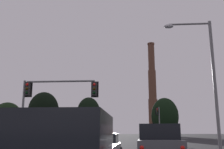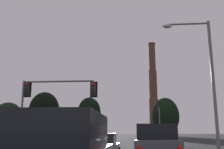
# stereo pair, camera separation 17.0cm
# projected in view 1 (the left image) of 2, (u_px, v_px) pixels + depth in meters

# --- Properties ---
(suv_right_lane_front) EXTENTS (2.32, 4.98, 1.86)m
(suv_right_lane_front) POSITION_uv_depth(u_px,v_px,m) (159.00, 145.00, 12.52)
(suv_right_lane_front) COLOR #4C4F54
(suv_right_lane_front) RESTS_ON ground_plane
(sedan_center_lane_front) EXTENTS (2.01, 4.71, 1.43)m
(sedan_center_lane_front) POSITION_uv_depth(u_px,v_px,m) (102.00, 148.00, 13.78)
(sedan_center_lane_front) COLOR gray
(sedan_center_lane_front) RESTS_ON ground_plane
(hatchback_left_lane_front) EXTENTS (1.92, 4.11, 1.44)m
(hatchback_left_lane_front) POSITION_uv_depth(u_px,v_px,m) (40.00, 148.00, 13.85)
(hatchback_left_lane_front) COLOR #4C4F54
(hatchback_left_lane_front) RESTS_ON ground_plane
(traffic_light_far_right) EXTENTS (0.78, 0.50, 5.61)m
(traffic_light_far_right) POSITION_uv_depth(u_px,v_px,m) (158.00, 119.00, 43.03)
(traffic_light_far_right) COLOR slate
(traffic_light_far_right) RESTS_ON ground_plane
(traffic_light_overhead_left) EXTENTS (6.07, 0.50, 5.49)m
(traffic_light_overhead_left) POSITION_uv_depth(u_px,v_px,m) (49.00, 96.00, 20.31)
(traffic_light_overhead_left) COLOR slate
(traffic_light_overhead_left) RESTS_ON ground_plane
(street_lamp) EXTENTS (3.10, 0.36, 8.65)m
(street_lamp) POSITION_uv_depth(u_px,v_px,m) (206.00, 71.00, 16.59)
(street_lamp) COLOR slate
(street_lamp) RESTS_ON ground_plane
(smokestack) EXTENTS (8.14, 8.14, 52.66)m
(smokestack) POSITION_uv_depth(u_px,v_px,m) (153.00, 98.00, 146.59)
(smokestack) COLOR #523427
(smokestack) RESTS_ON ground_plane
(treeline_center_left) EXTENTS (8.17, 7.35, 11.86)m
(treeline_center_left) POSITION_uv_depth(u_px,v_px,m) (165.00, 116.00, 79.16)
(treeline_center_left) COLOR black
(treeline_center_left) RESTS_ON ground_plane
(treeline_right_mid) EXTENTS (9.96, 8.96, 14.50)m
(treeline_right_mid) POSITION_uv_depth(u_px,v_px,m) (43.00, 111.00, 85.02)
(treeline_right_mid) COLOR black
(treeline_right_mid) RESTS_ON ground_plane
(treeline_center_right) EXTENTS (7.58, 6.82, 12.79)m
(treeline_center_right) POSITION_uv_depth(u_px,v_px,m) (88.00, 113.00, 85.04)
(treeline_center_right) COLOR black
(treeline_center_right) RESTS_ON ground_plane
(treeline_left_mid) EXTENTS (8.59, 7.73, 10.07)m
(treeline_left_mid) POSITION_uv_depth(u_px,v_px,m) (7.00, 118.00, 75.41)
(treeline_left_mid) COLOR black
(treeline_left_mid) RESTS_ON ground_plane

